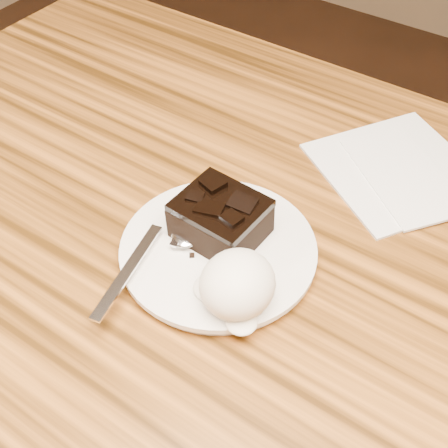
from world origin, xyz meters
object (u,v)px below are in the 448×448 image
Objects in this scene: plate at (218,252)px; napkin at (398,168)px; ice_cream_scoop at (237,284)px; spoon at (189,233)px; brownie at (221,221)px.

plate reaches higher than napkin.
spoon is (-0.08, 0.04, -0.02)m from ice_cream_scoop.
plate is at bearing 139.67° from ice_cream_scoop.
napkin is at bearing 67.09° from plate.
spoon reaches higher than plate.
brownie is 0.03m from spoon.
ice_cream_scoop is at bearing -99.31° from napkin.
spoon reaches higher than napkin.
napkin is at bearing 63.78° from brownie.
spoon is at bearing 155.33° from ice_cream_scoop.
brownie is 1.13× the size of ice_cream_scoop.
brownie reaches higher than napkin.
spoon is (-0.03, -0.01, 0.01)m from plate.
ice_cream_scoop reaches higher than spoon.
spoon is (-0.02, -0.02, -0.01)m from brownie.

